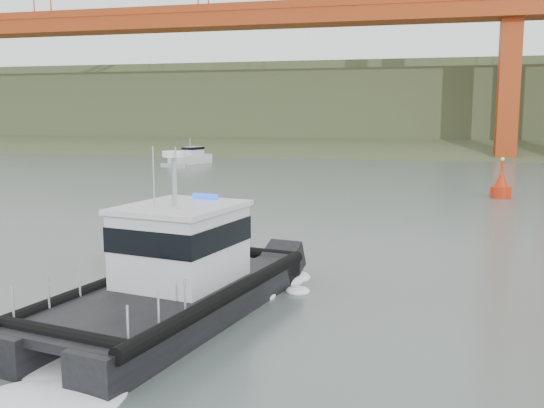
{
  "coord_description": "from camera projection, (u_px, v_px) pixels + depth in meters",
  "views": [
    {
      "loc": [
        5.57,
        -22.72,
        6.94
      ],
      "look_at": [
        -1.7,
        6.96,
        2.4
      ],
      "focal_mm": 40.0,
      "sensor_mm": 36.0,
      "label": 1
    }
  ],
  "objects": [
    {
      "name": "ground",
      "position": [
        272.0,
        290.0,
        24.16
      ],
      "size": [
        400.0,
        400.0,
        0.0
      ],
      "primitive_type": "plane",
      "color": "#4E5D57",
      "rests_on": "ground"
    },
    {
      "name": "patrol_boat",
      "position": [
        176.0,
        274.0,
        20.85
      ],
      "size": [
        6.67,
        12.81,
        5.92
      ],
      "rotation": [
        0.0,
        0.0,
        -0.19
      ],
      "color": "black",
      "rests_on": "ground"
    },
    {
      "name": "nav_buoy",
      "position": [
        501.0,
        187.0,
        50.55
      ],
      "size": [
        1.72,
        1.72,
        3.59
      ],
      "color": "#B4250C",
      "rests_on": "ground"
    },
    {
      "name": "motorboat",
      "position": [
        191.0,
        157.0,
        85.64
      ],
      "size": [
        4.5,
        7.22,
        3.77
      ],
      "rotation": [
        0.0,
        0.0,
        -0.35
      ],
      "color": "silver",
      "rests_on": "ground"
    },
    {
      "name": "headlands",
      "position": [
        398.0,
        114.0,
        143.69
      ],
      "size": [
        500.0,
        105.36,
        27.12
      ],
      "color": "#3F4E2C",
      "rests_on": "ground"
    }
  ]
}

